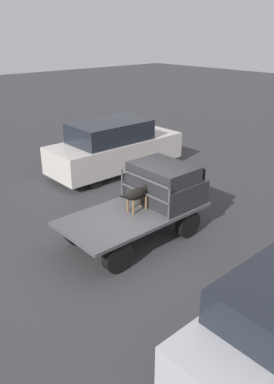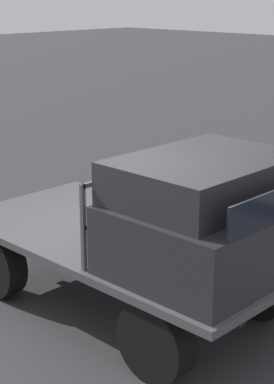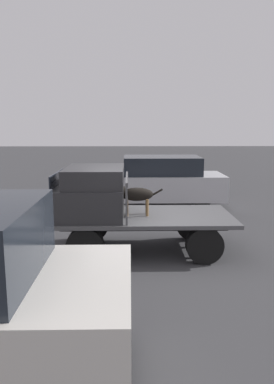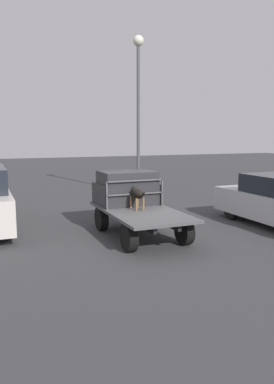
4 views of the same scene
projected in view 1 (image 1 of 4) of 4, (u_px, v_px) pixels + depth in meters
name	position (u px, v px, depth m)	size (l,w,h in m)	color
ground_plane	(134.00, 239.00, 9.81)	(80.00, 80.00, 0.00)	#38383A
flatbed_truck	(134.00, 220.00, 9.58)	(3.81, 1.93, 0.80)	black
truck_cab	(165.00, 183.00, 9.97)	(1.43, 1.81, 1.03)	#28282B
truck_headboard	(144.00, 189.00, 9.49)	(0.04, 1.81, 0.83)	#4C4C4F
dog	(139.00, 193.00, 9.46)	(1.09, 0.29, 0.72)	brown
parked_pickup_far	(115.00, 147.00, 14.17)	(5.27, 1.96, 1.97)	black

